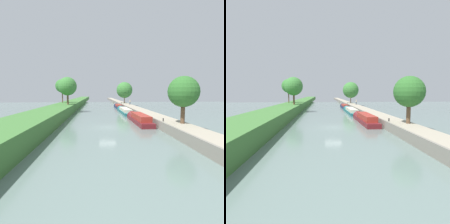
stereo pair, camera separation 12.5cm
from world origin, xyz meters
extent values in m
plane|color=slate|center=(0.00, 0.00, 0.00)|extent=(160.00, 160.00, 0.00)
cube|color=#3D7033|center=(-10.44, 0.00, 1.06)|extent=(6.05, 260.00, 2.12)
cube|color=#9E937F|center=(8.97, 0.00, 0.59)|extent=(3.09, 260.00, 1.17)
cube|color=gray|center=(7.29, 0.00, 0.61)|extent=(0.25, 260.00, 1.22)
cube|color=maroon|center=(5.76, 3.99, 0.37)|extent=(2.12, 12.31, 0.74)
cube|color=maroon|center=(5.76, 3.38, 1.17)|extent=(1.73, 8.62, 0.86)
cone|color=maroon|center=(5.76, 10.78, 0.37)|extent=(2.01, 1.27, 2.01)
cube|color=#195B60|center=(5.67, 20.85, 0.28)|extent=(2.16, 15.55, 0.56)
cube|color=beige|center=(5.67, 20.07, 0.93)|extent=(1.77, 10.88, 0.73)
cone|color=#195B60|center=(5.67, 29.27, 0.28)|extent=(2.06, 1.30, 2.06)
cube|color=#141E42|center=(5.81, 37.47, 0.32)|extent=(1.89, 11.97, 0.65)
cube|color=maroon|center=(5.81, 36.87, 0.96)|extent=(1.55, 8.38, 0.62)
cone|color=#141E42|center=(5.81, 44.02, 0.32)|extent=(1.79, 1.13, 1.79)
cylinder|color=brown|center=(9.60, -4.48, 2.70)|extent=(0.54, 0.54, 3.05)
sphere|color=#2D6628|center=(9.60, -4.48, 5.34)|extent=(4.04, 4.04, 4.04)
cylinder|color=brown|center=(9.31, 47.23, 2.86)|extent=(0.33, 0.33, 3.37)
sphere|color=#387533|center=(9.31, 47.23, 6.25)|extent=(6.19, 6.19, 6.19)
cylinder|color=brown|center=(-9.06, 22.68, 3.84)|extent=(0.48, 0.48, 3.43)
sphere|color=#387533|center=(-9.06, 22.68, 6.86)|extent=(4.76, 4.76, 4.76)
cylinder|color=brown|center=(-12.14, 32.98, 4.14)|extent=(0.32, 0.32, 4.05)
sphere|color=#33702D|center=(-12.14, 32.98, 7.31)|extent=(4.17, 4.17, 4.17)
cylinder|color=#282D42|center=(9.75, 36.94, 1.58)|extent=(0.26, 0.26, 0.82)
cylinder|color=tan|center=(9.75, 36.94, 2.30)|extent=(0.34, 0.34, 0.62)
sphere|color=tan|center=(9.75, 36.94, 2.72)|extent=(0.22, 0.22, 0.22)
cylinder|color=black|center=(7.72, -2.42, 1.40)|extent=(0.16, 0.16, 0.45)
cylinder|color=black|center=(7.72, 44.32, 1.40)|extent=(0.16, 0.16, 0.45)
camera|label=1|loc=(-1.68, -29.23, 5.18)|focal=31.54mm
camera|label=2|loc=(-1.55, -29.24, 5.18)|focal=31.54mm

